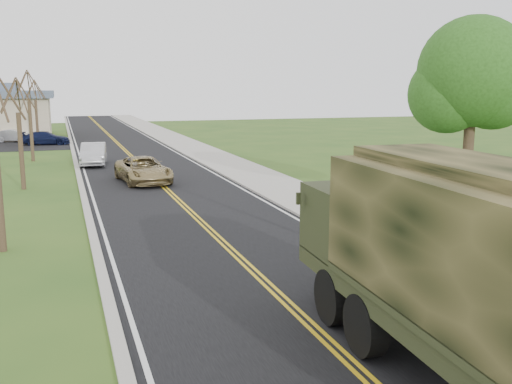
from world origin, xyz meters
name	(u,v)px	position (x,y,z in m)	size (l,w,h in m)	color
ground	(339,353)	(0.00, 0.00, 0.00)	(160.00, 160.00, 0.00)	#2B4E1A
road	(124,149)	(0.00, 40.00, 0.01)	(8.00, 120.00, 0.01)	black
curb_right	(172,147)	(4.15, 40.00, 0.06)	(0.30, 120.00, 0.12)	#9E998E
sidewalk_right	(192,146)	(5.90, 40.00, 0.05)	(3.20, 120.00, 0.10)	#9E998E
curb_left	(73,150)	(-4.15, 40.00, 0.05)	(0.30, 120.00, 0.10)	#9E998E
leafy_tree	(473,81)	(11.00, 10.01, 5.49)	(4.83, 4.50, 8.10)	#38281C
bare_tree_b	(20,142)	(-7.00, 22.00, 2.48)	(1.83, 2.14, 5.73)	#38281C
bare_tree_c	(30,122)	(-7.00, 34.00, 2.78)	(2.04, 2.39, 6.42)	#38281C
bare_tree_d	(37,117)	(-7.00, 46.00, 2.55)	(1.88, 2.20, 5.91)	#38281C
military_truck	(452,251)	(1.59, -1.22, 2.30)	(3.20, 8.21, 4.02)	black
suv_champagne	(143,170)	(-0.80, 22.13, 0.71)	(2.37, 5.13, 1.43)	#988456
sedan_silver	(93,154)	(-3.00, 30.51, 0.75)	(1.58, 4.54, 1.50)	silver
pickup_navy	(448,185)	(11.68, 12.06, 0.80)	(2.24, 5.50, 1.60)	#0F1A38
lot_car_silver	(16,136)	(-9.16, 50.00, 0.62)	(1.32, 3.78, 1.25)	#B0AFB4
lot_car_navy	(46,138)	(-6.36, 46.26, 0.62)	(1.73, 4.26, 1.24)	black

